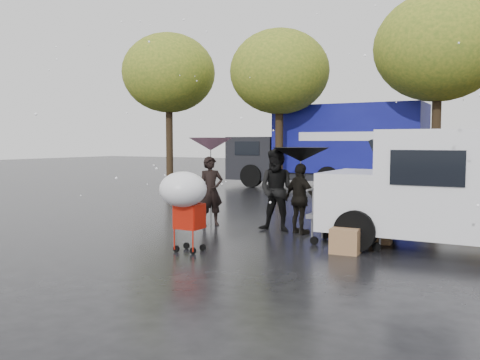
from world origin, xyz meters
The scene contains 13 objects.
ground centered at (0.00, 0.00, 0.00)m, with size 90.00×90.00×0.00m, color black.
person_pink centered at (-1.33, 1.25, 0.82)m, with size 0.60×0.39×1.64m, color black.
person_middle centered at (0.38, 1.31, 0.92)m, with size 0.89×0.69×1.83m, color black.
person_black centered at (0.95, 1.23, 0.76)m, with size 0.89×0.37×1.53m, color black.
umbrella_pink centered at (-1.33, 1.25, 1.93)m, with size 1.03×1.03×2.08m.
umbrella_black centered at (0.95, 1.23, 1.71)m, with size 1.23×1.23×1.87m.
vendor_cart centered at (2.31, 0.58, 0.73)m, with size 1.52×0.80×1.27m.
shopping_cart centered at (-0.14, -1.55, 1.06)m, with size 0.84×0.84×1.46m.
white_van centered at (4.31, 1.00, 1.16)m, with size 4.91×2.18×2.20m.
blue_truck centered at (-1.97, 11.87, 1.76)m, with size 8.30×2.60×3.50m.
box_ground_near centered at (2.38, -0.18, 0.22)m, with size 0.50×0.40×0.45m, color #996943.
box_ground_far centered at (2.73, 1.01, 0.16)m, with size 0.40×0.31×0.31m, color #996943.
tree_row centered at (-0.47, 10.00, 5.02)m, with size 21.60×4.40×7.12m.
Camera 1 is at (5.01, -8.92, 1.99)m, focal length 38.00 mm.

